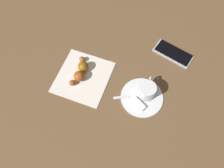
{
  "coord_description": "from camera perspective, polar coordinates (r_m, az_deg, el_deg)",
  "views": [
    {
      "loc": [
        0.11,
        -0.3,
        0.68
      ],
      "look_at": [
        0.01,
        0.01,
        0.02
      ],
      "focal_mm": 33.74,
      "sensor_mm": 36.0,
      "label": 1
    }
  ],
  "objects": [
    {
      "name": "napkin",
      "position": [
        0.78,
        -7.82,
        1.93
      ],
      "size": [
        0.19,
        0.2,
        0.0
      ],
      "primitive_type": "cube",
      "rotation": [
        0.0,
        0.0,
        -0.03
      ],
      "color": "silver",
      "rests_on": "ground"
    },
    {
      "name": "teaspoon",
      "position": [
        0.73,
        7.49,
        -2.97
      ],
      "size": [
        0.13,
        0.07,
        0.01
      ],
      "color": "silver",
      "rests_on": "saucer"
    },
    {
      "name": "espresso_cup",
      "position": [
        0.72,
        9.46,
        -1.59
      ],
      "size": [
        0.06,
        0.08,
        0.05
      ],
      "color": "silver",
      "rests_on": "saucer"
    },
    {
      "name": "croissant",
      "position": [
        0.77,
        -8.47,
        3.58
      ],
      "size": [
        0.06,
        0.13,
        0.04
      ],
      "color": "brown",
      "rests_on": "napkin"
    },
    {
      "name": "sugar_packet",
      "position": [
        0.72,
        7.04,
        -5.13
      ],
      "size": [
        0.06,
        0.05,
        0.01
      ],
      "primitive_type": "cube",
      "rotation": [
        0.0,
        0.0,
        5.74
      ],
      "color": "white",
      "rests_on": "saucer"
    },
    {
      "name": "ground_plane",
      "position": [
        0.75,
        -0.66,
        -1.02
      ],
      "size": [
        1.8,
        1.8,
        0.0
      ],
      "primitive_type": "plane",
      "color": "brown"
    },
    {
      "name": "saucer",
      "position": [
        0.74,
        8.19,
        -3.24
      ],
      "size": [
        0.15,
        0.15,
        0.01
      ],
      "primitive_type": "cylinder",
      "color": "silver",
      "rests_on": "ground"
    },
    {
      "name": "cell_phone",
      "position": [
        0.85,
        16.24,
        8.02
      ],
      "size": [
        0.16,
        0.11,
        0.01
      ],
      "color": "#B2B5BF",
      "rests_on": "ground"
    }
  ]
}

